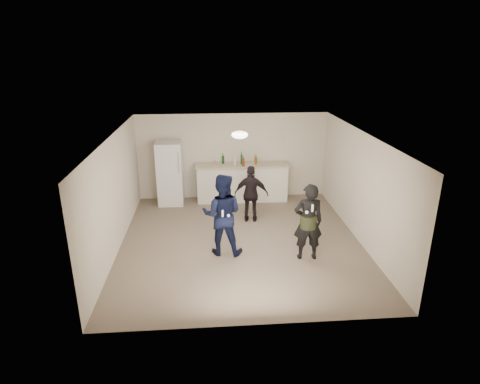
{
  "coord_description": "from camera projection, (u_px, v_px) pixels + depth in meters",
  "views": [
    {
      "loc": [
        -0.68,
        -8.36,
        4.27
      ],
      "look_at": [
        0.0,
        0.2,
        1.15
      ],
      "focal_mm": 30.0,
      "sensor_mm": 36.0,
      "label": 1
    }
  ],
  "objects": [
    {
      "name": "remote_woman",
      "position": [
        312.0,
        208.0,
        7.96
      ],
      "size": [
        0.04,
        0.04,
        0.15
      ],
      "primitive_type": "cube",
      "color": "white",
      "rests_on": "woman"
    },
    {
      "name": "fridge_handle",
      "position": [
        178.0,
        163.0,
        10.87
      ],
      "size": [
        0.02,
        0.02,
        0.6
      ],
      "primitive_type": "cylinder",
      "color": "silver",
      "rests_on": "fridge"
    },
    {
      "name": "bottle_cluster",
      "position": [
        240.0,
        161.0,
        11.45
      ],
      "size": [
        1.0,
        0.38,
        0.28
      ],
      "color": "white",
      "rests_on": "counter_top"
    },
    {
      "name": "counter",
      "position": [
        242.0,
        183.0,
        11.68
      ],
      "size": [
        2.6,
        0.56,
        1.05
      ],
      "primitive_type": "cube",
      "color": "silver",
      "rests_on": "floor"
    },
    {
      "name": "remote_man",
      "position": [
        223.0,
        213.0,
        8.22
      ],
      "size": [
        0.04,
        0.04,
        0.15
      ],
      "primitive_type": "cube",
      "color": "white",
      "rests_on": "man"
    },
    {
      "name": "nunchuk_woman",
      "position": [
        307.0,
        212.0,
        8.02
      ],
      "size": [
        0.07,
        0.07,
        0.07
      ],
      "primitive_type": "sphere",
      "color": "white",
      "rests_on": "woman"
    },
    {
      "name": "counter_top",
      "position": [
        242.0,
        165.0,
        11.5
      ],
      "size": [
        2.68,
        0.64,
        0.04
      ],
      "primitive_type": "cube",
      "color": "#C1AF95",
      "rests_on": "counter"
    },
    {
      "name": "ceiling",
      "position": [
        241.0,
        135.0,
        8.49
      ],
      "size": [
        6.0,
        6.0,
        0.0
      ],
      "primitive_type": "plane",
      "rotation": [
        3.14,
        0.0,
        0.0
      ],
      "color": "silver",
      "rests_on": "wall_back"
    },
    {
      "name": "woman",
      "position": [
        308.0,
        222.0,
        8.34
      ],
      "size": [
        0.62,
        0.42,
        1.67
      ],
      "primitive_type": "imported",
      "rotation": [
        0.0,
        0.0,
        3.11
      ],
      "color": "black",
      "rests_on": "floor"
    },
    {
      "name": "camo_shorts",
      "position": [
        308.0,
        221.0,
        8.33
      ],
      "size": [
        0.34,
        0.34,
        0.28
      ],
      "primitive_type": "cylinder",
      "color": "#2D3B1B",
      "rests_on": "woman"
    },
    {
      "name": "ceiling_dome",
      "position": [
        240.0,
        135.0,
        8.79
      ],
      "size": [
        0.36,
        0.36,
        0.16
      ],
      "primitive_type": "ellipsoid",
      "color": "white",
      "rests_on": "ceiling"
    },
    {
      "name": "shaker",
      "position": [
        214.0,
        164.0,
        11.28
      ],
      "size": [
        0.08,
        0.08,
        0.17
      ],
      "primitive_type": "cylinder",
      "color": "silver",
      "rests_on": "counter_top"
    },
    {
      "name": "man",
      "position": [
        222.0,
        215.0,
        8.54
      ],
      "size": [
        0.98,
        0.82,
        1.8
      ],
      "primitive_type": "imported",
      "rotation": [
        0.0,
        0.0,
        2.97
      ],
      "color": "#101944",
      "rests_on": "floor"
    },
    {
      "name": "wall_front",
      "position": [
        257.0,
        257.0,
        6.1
      ],
      "size": [
        6.0,
        0.0,
        6.0
      ],
      "primitive_type": "plane",
      "rotation": [
        -1.57,
        0.0,
        0.0
      ],
      "color": "beige",
      "rests_on": "floor"
    },
    {
      "name": "fridge",
      "position": [
        170.0,
        173.0,
        11.34
      ],
      "size": [
        0.7,
        0.7,
        1.8
      ],
      "primitive_type": "cube",
      "color": "white",
      "rests_on": "floor"
    },
    {
      "name": "wall_back",
      "position": [
        232.0,
        156.0,
        11.73
      ],
      "size": [
        6.0,
        0.0,
        6.0
      ],
      "primitive_type": "plane",
      "rotation": [
        1.57,
        0.0,
        0.0
      ],
      "color": "beige",
      "rests_on": "floor"
    },
    {
      "name": "wall_right",
      "position": [
        361.0,
        188.0,
        9.12
      ],
      "size": [
        0.0,
        6.0,
        6.0
      ],
      "primitive_type": "plane",
      "rotation": [
        1.57,
        0.0,
        -1.57
      ],
      "color": "beige",
      "rests_on": "floor"
    },
    {
      "name": "floor",
      "position": [
        241.0,
        241.0,
        9.34
      ],
      "size": [
        6.0,
        6.0,
        0.0
      ],
      "primitive_type": "plane",
      "color": "#6B5B4C",
      "rests_on": "ground"
    },
    {
      "name": "spectator",
      "position": [
        251.0,
        194.0,
        10.2
      ],
      "size": [
        0.91,
        0.49,
        1.48
      ],
      "primitive_type": "imported",
      "rotation": [
        0.0,
        0.0,
        2.99
      ],
      "color": "black",
      "rests_on": "floor"
    },
    {
      "name": "wall_left",
      "position": [
        115.0,
        194.0,
        8.71
      ],
      "size": [
        0.0,
        6.0,
        6.0
      ],
      "primitive_type": "plane",
      "rotation": [
        1.57,
        0.0,
        1.57
      ],
      "color": "beige",
      "rests_on": "floor"
    },
    {
      "name": "nunchuk_man",
      "position": [
        228.0,
        216.0,
        8.29
      ],
      "size": [
        0.07,
        0.07,
        0.07
      ],
      "primitive_type": "sphere",
      "color": "white",
      "rests_on": "man"
    }
  ]
}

